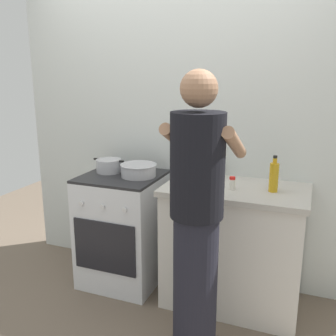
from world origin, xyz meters
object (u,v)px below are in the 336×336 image
Objects in this scene: stove_range at (123,228)px; person at (197,222)px; pot at (109,166)px; utensil_crock at (213,165)px; oil_bottle at (274,177)px; mixing_bowl at (138,170)px; spice_bottle at (232,183)px.

person reaches higher than stove_range.
pot reaches higher than stove_range.
person reaches higher than pot.
utensil_crock reaches higher than oil_bottle.
mixing_bowl is 1.14× the size of oil_bottle.
person is at bearing -35.21° from pot.
mixing_bowl is at bearing 174.31° from spice_bottle.
person reaches higher than utensil_crock.
stove_range is 10.00× the size of spice_bottle.
person reaches higher than mixing_bowl.
oil_bottle is (0.27, 0.05, 0.06)m from spice_bottle.
mixing_bowl is at bearing -6.70° from pot.
utensil_crock reaches higher than mixing_bowl.
utensil_crock is (0.54, 0.18, 0.04)m from mixing_bowl.
stove_range is 0.52m from mixing_bowl.
mixing_bowl is at bearing 178.87° from oil_bottle.
utensil_crock reaches higher than stove_range.
utensil_crock is 1.33× the size of oil_bottle.
utensil_crock is 0.33m from spice_bottle.
oil_bottle is at bearing 60.50° from person.
stove_range is at bearing -164.28° from utensil_crock.
stove_range is 1.02m from spice_bottle.
pot is at bearing 173.30° from mixing_bowl.
oil_bottle is at bearing -1.13° from mixing_bowl.
spice_bottle is at bearing -51.36° from utensil_crock.
spice_bottle is at bearing -5.97° from pot.
pot is at bearing -169.89° from utensil_crock.
mixing_bowl is 0.17× the size of person.
pot is at bearing 144.79° from person.
spice_bottle is 0.57m from person.
utensil_crock is 0.83m from person.
spice_bottle is at bearing -168.48° from oil_bottle.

